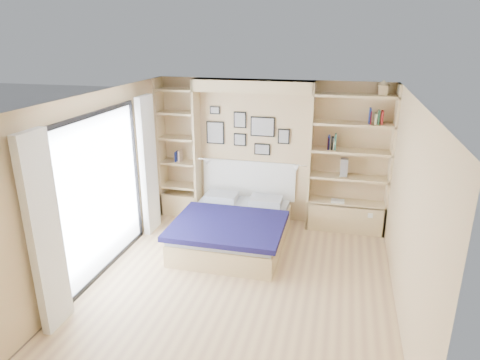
# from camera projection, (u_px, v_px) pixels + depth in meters

# --- Properties ---
(ground) EXTENTS (4.50, 4.50, 0.00)m
(ground) POSITION_uv_depth(u_px,v_px,m) (240.00, 284.00, 5.80)
(ground) COLOR #D9B77F
(ground) RESTS_ON ground
(room_shell) EXTENTS (4.50, 4.50, 4.50)m
(room_shell) POSITION_uv_depth(u_px,v_px,m) (240.00, 173.00, 6.93)
(room_shell) COLOR tan
(room_shell) RESTS_ON ground
(bed) EXTENTS (1.68, 2.14, 1.07)m
(bed) POSITION_uv_depth(u_px,v_px,m) (234.00, 227.00, 6.85)
(bed) COLOR #D8BA83
(bed) RESTS_ON ground
(photo_gallery) EXTENTS (1.48, 0.02, 0.82)m
(photo_gallery) POSITION_uv_depth(u_px,v_px,m) (245.00, 131.00, 7.42)
(photo_gallery) COLOR black
(photo_gallery) RESTS_ON ground
(reading_lamps) EXTENTS (1.92, 0.12, 0.15)m
(reading_lamps) POSITION_uv_depth(u_px,v_px,m) (251.00, 163.00, 7.34)
(reading_lamps) COLOR silver
(reading_lamps) RESTS_ON ground
(shelf_decor) EXTENTS (3.55, 0.23, 2.03)m
(shelf_decor) POSITION_uv_depth(u_px,v_px,m) (342.00, 133.00, 6.88)
(shelf_decor) COLOR #A51E1E
(shelf_decor) RESTS_ON ground
(deck) EXTENTS (3.20, 4.00, 0.05)m
(deck) POSITION_uv_depth(u_px,v_px,m) (15.00, 253.00, 6.61)
(deck) COLOR #685B4D
(deck) RESTS_ON ground
(deck_chair) EXTENTS (0.68, 0.91, 0.82)m
(deck_chair) POSITION_uv_depth(u_px,v_px,m) (62.00, 217.00, 6.95)
(deck_chair) COLOR tan
(deck_chair) RESTS_ON ground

